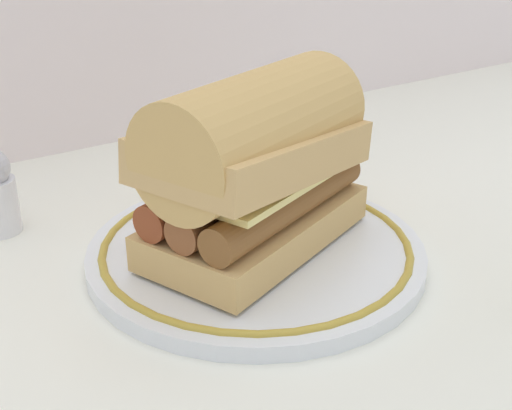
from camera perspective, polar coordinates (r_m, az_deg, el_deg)
name	(u,v)px	position (r m, az deg, el deg)	size (l,w,h in m)	color
ground_plane	(300,260)	(0.51, 3.79, -4.76)	(1.50, 1.50, 0.00)	white
plate	(256,250)	(0.50, 0.00, -3.84)	(0.25, 0.25, 0.01)	white
sausage_sandwich	(256,162)	(0.47, 0.00, 3.70)	(0.20, 0.15, 0.13)	tan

